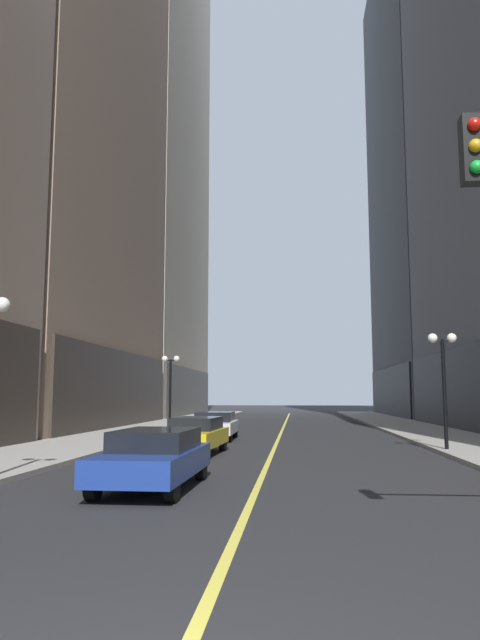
% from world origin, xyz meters
% --- Properties ---
extents(ground_plane, '(200.00, 200.00, 0.00)m').
position_xyz_m(ground_plane, '(0.00, 35.00, 0.00)').
color(ground_plane, '#262628').
extents(sidewalk_left, '(4.50, 78.00, 0.15)m').
position_xyz_m(sidewalk_left, '(-8.25, 35.00, 0.07)').
color(sidewalk_left, '#9E9991').
rests_on(sidewalk_left, ground).
extents(sidewalk_right, '(4.50, 78.00, 0.15)m').
position_xyz_m(sidewalk_right, '(8.25, 35.00, 0.07)').
color(sidewalk_right, '#9E9991').
rests_on(sidewalk_right, ground).
extents(lane_centre_stripe, '(0.16, 70.00, 0.01)m').
position_xyz_m(lane_centre_stripe, '(0.00, 35.00, 0.00)').
color(lane_centre_stripe, '#E5D64C').
rests_on(lane_centre_stripe, ground).
extents(building_left_far, '(15.22, 26.00, 64.49)m').
position_xyz_m(building_left_far, '(-18.02, 60.00, 32.17)').
color(building_left_far, '#B7AD99').
rests_on(building_left_far, ground).
extents(building_right_far, '(11.41, 26.00, 52.74)m').
position_xyz_m(building_right_far, '(16.11, 60.00, 26.27)').
color(building_right_far, '#4C515B').
rests_on(building_right_far, ground).
extents(car_blue, '(1.93, 4.68, 1.32)m').
position_xyz_m(car_blue, '(-2.31, 9.65, 0.72)').
color(car_blue, navy).
rests_on(car_blue, ground).
extents(car_yellow, '(1.95, 4.58, 1.32)m').
position_xyz_m(car_yellow, '(-2.73, 17.73, 0.72)').
color(car_yellow, yellow).
rests_on(car_yellow, ground).
extents(car_white, '(1.99, 4.50, 1.32)m').
position_xyz_m(car_white, '(-3.03, 25.19, 0.72)').
color(car_white, silver).
rests_on(car_white, ground).
extents(street_lamp_left_far, '(1.06, 0.36, 4.43)m').
position_xyz_m(street_lamp_left_far, '(-6.40, 30.56, 3.26)').
color(street_lamp_left_far, black).
rests_on(street_lamp_left_far, ground).
extents(street_lamp_right_mid, '(1.06, 0.36, 4.43)m').
position_xyz_m(street_lamp_right_mid, '(6.40, 19.08, 3.26)').
color(street_lamp_right_mid, black).
rests_on(street_lamp_right_mid, ground).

